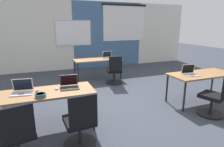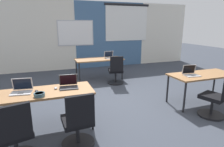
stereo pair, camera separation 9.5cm
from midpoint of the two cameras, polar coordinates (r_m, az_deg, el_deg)
The scene contains 16 objects.
ground_plane at distance 4.65m, azimuth 4.30°, elevation -8.87°, with size 24.00×24.00×0.00m.
back_wall_assembly at distance 8.29m, azimuth -7.28°, elevation 11.47°, with size 10.00×0.27×2.80m.
desk_near_left at distance 3.49m, azimuth -18.48°, elevation -6.05°, with size 1.60×0.70×0.72m.
desk_near_right at distance 4.95m, azimuth 26.32°, elevation -0.82°, with size 1.60×0.70×0.72m.
desk_far_center at distance 6.44m, azimuth -3.53°, elevation 3.96°, with size 1.60×0.70×0.72m.
laptop_near_left_inner at distance 3.55m, azimuth -12.27°, elevation -3.40°, with size 0.35×0.31×0.23m.
mouse_near_left_inner at distance 3.54m, azimuth -16.01°, elevation -4.29°, with size 0.07×0.11×0.03m.
chair_near_left_inner at distance 2.98m, azimuth -9.25°, elevation -15.21°, with size 0.52×0.55×0.92m.
laptop_far_right at distance 6.58m, azimuth -0.31°, elevation 5.18°, with size 0.34×0.30×0.23m.
chair_far_right at distance 5.96m, azimuth 1.63°, elevation 0.31°, with size 0.53×0.58×0.92m.
laptop_near_left_end at distance 3.55m, azimuth -25.04°, elevation -4.47°, with size 0.36×0.31×0.24m.
mouse_near_left_end at distance 3.48m, azimuth -21.26°, elevation -5.01°, with size 0.06×0.10×0.03m.
chair_near_left_end at distance 2.93m, azimuth -26.44°, elevation -17.20°, with size 0.53×0.59×0.92m.
laptop_near_right_inner at distance 4.68m, azimuth 23.38°, elevation 0.07°, with size 0.37×0.32×0.24m.
chair_near_right_inner at distance 4.39m, azimuth 29.72°, elevation -6.97°, with size 0.56×0.61×0.92m.
snack_bowl at distance 3.25m, azimuth -20.43°, elevation -5.96°, with size 0.18×0.18×0.06m.
Camera 2 is at (-1.71, -3.90, 1.85)m, focal length 30.09 mm.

